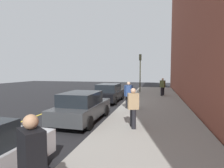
% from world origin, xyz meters
% --- Properties ---
extents(ground_plane, '(56.00, 56.00, 0.00)m').
position_xyz_m(ground_plane, '(0.00, 0.00, 0.00)').
color(ground_plane, black).
extents(sidewalk, '(28.00, 4.60, 0.15)m').
position_xyz_m(sidewalk, '(0.00, -3.30, 0.07)').
color(sidewalk, gray).
rests_on(sidewalk, ground).
extents(building_facade, '(32.00, 0.80, 15.00)m').
position_xyz_m(building_facade, '(0.00, -6.05, 7.50)').
color(building_facade, brown).
rests_on(building_facade, ground).
extents(lane_stripe_centre, '(28.00, 0.14, 0.01)m').
position_xyz_m(lane_stripe_centre, '(0.00, 3.20, 0.00)').
color(lane_stripe_centre, gold).
rests_on(lane_stripe_centre, ground).
extents(parked_car_charcoal, '(4.26, 1.93, 1.51)m').
position_xyz_m(parked_car_charcoal, '(-5.69, 0.20, 0.76)').
color(parked_car_charcoal, black).
rests_on(parked_car_charcoal, ground).
extents(parked_car_black, '(4.51, 1.96, 1.51)m').
position_xyz_m(parked_car_black, '(0.45, 0.36, 0.76)').
color(parked_car_black, black).
rests_on(parked_car_black, ground).
extents(pedestrian_olive_coat, '(0.52, 0.55, 1.73)m').
position_xyz_m(pedestrian_olive_coat, '(4.48, -4.07, 1.07)').
color(pedestrian_olive_coat, black).
rests_on(pedestrian_olive_coat, sidewalk).
extents(pedestrian_black_coat, '(0.52, 0.56, 1.76)m').
position_xyz_m(pedestrian_black_coat, '(-11.91, -1.58, 1.09)').
color(pedestrian_black_coat, black).
rests_on(pedestrian_black_coat, sidewalk).
extents(pedestrian_tan_coat, '(0.54, 0.52, 1.70)m').
position_xyz_m(pedestrian_tan_coat, '(-6.56, -2.50, 1.06)').
color(pedestrian_tan_coat, black).
rests_on(pedestrian_tan_coat, sidewalk).
extents(pedestrian_blue_coat, '(0.51, 0.56, 1.74)m').
position_xyz_m(pedestrian_blue_coat, '(-2.71, -1.73, 1.08)').
color(pedestrian_blue_coat, black).
rests_on(pedestrian_blue_coat, sidewalk).
extents(traffic_light_pole, '(0.35, 0.26, 4.34)m').
position_xyz_m(traffic_light_pole, '(6.95, -1.65, 3.08)').
color(traffic_light_pole, '#2D2D19').
rests_on(traffic_light_pole, sidewalk).
extents(rolling_suitcase, '(0.34, 0.22, 0.98)m').
position_xyz_m(rolling_suitcase, '(-2.27, -1.92, 0.46)').
color(rolling_suitcase, black).
rests_on(rolling_suitcase, sidewalk).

